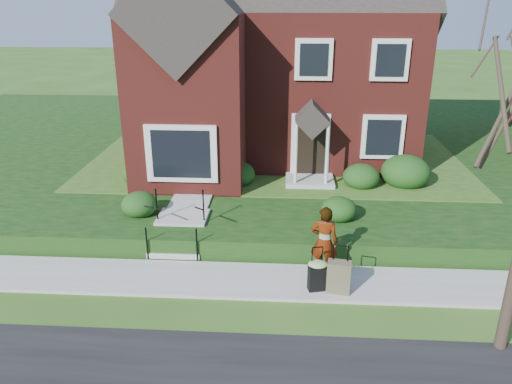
# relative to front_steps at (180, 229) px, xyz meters

# --- Properties ---
(ground) EXTENTS (120.00, 120.00, 0.00)m
(ground) POSITION_rel_front_steps_xyz_m (2.50, -1.84, -0.47)
(ground) COLOR #2D5119
(ground) RESTS_ON ground
(sidewalk) EXTENTS (60.00, 1.60, 0.08)m
(sidewalk) POSITION_rel_front_steps_xyz_m (2.50, -1.84, -0.43)
(sidewalk) COLOR #9E9B93
(sidewalk) RESTS_ON ground
(terrace) EXTENTS (44.00, 20.00, 0.60)m
(terrace) POSITION_rel_front_steps_xyz_m (6.50, 9.06, -0.17)
(terrace) COLOR black
(terrace) RESTS_ON ground
(walkway) EXTENTS (1.20, 6.00, 0.06)m
(walkway) POSITION_rel_front_steps_xyz_m (0.00, 3.16, 0.16)
(walkway) COLOR #9E9B93
(walkway) RESTS_ON terrace
(main_house) EXTENTS (10.40, 10.20, 9.40)m
(main_house) POSITION_rel_front_steps_xyz_m (2.29, 7.76, 4.79)
(main_house) COLOR maroon
(main_house) RESTS_ON terrace
(front_steps) EXTENTS (1.40, 2.02, 1.50)m
(front_steps) POSITION_rel_front_steps_xyz_m (0.00, 0.00, 0.00)
(front_steps) COLOR #9E9B93
(front_steps) RESTS_ON ground
(foundation_shrubs) EXTENTS (10.26, 4.25, 1.13)m
(foundation_shrubs) POSITION_rel_front_steps_xyz_m (3.30, 2.97, 0.59)
(foundation_shrubs) COLOR #15330F
(foundation_shrubs) RESTS_ON terrace
(woman) EXTENTS (0.74, 0.57, 1.81)m
(woman) POSITION_rel_front_steps_xyz_m (3.84, -1.53, 0.51)
(woman) COLOR #999999
(woman) RESTS_ON sidewalk
(suitcase_black) EXTENTS (0.52, 0.46, 1.09)m
(suitcase_black) POSITION_rel_front_steps_xyz_m (3.66, -2.21, 0.03)
(suitcase_black) COLOR black
(suitcase_black) RESTS_ON sidewalk
(suitcase_olive) EXTENTS (0.58, 0.38, 1.16)m
(suitcase_olive) POSITION_rel_front_steps_xyz_m (4.15, -2.26, -0.01)
(suitcase_olive) COLOR brown
(suitcase_olive) RESTS_ON sidewalk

